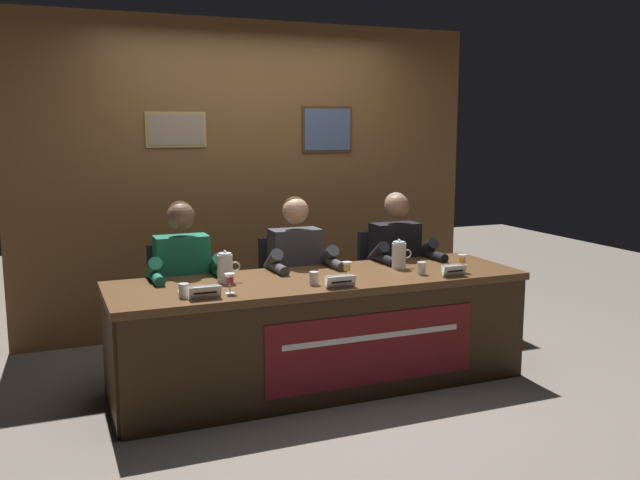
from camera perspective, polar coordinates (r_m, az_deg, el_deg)
ground_plane at (r=4.81m, az=0.00°, el=-11.75°), size 12.00×12.00×0.00m
wall_back_panelled at (r=5.92m, az=-5.53°, el=5.15°), size 3.97×0.14×2.60m
conference_table at (r=4.56m, az=0.56°, el=-6.27°), size 2.77×0.84×0.74m
chair_left at (r=5.00m, az=-11.49°, el=-5.76°), size 0.44×0.45×0.91m
panelist_left at (r=4.75m, az=-11.14°, el=-3.12°), size 0.51×0.48×1.24m
nameplate_left at (r=4.06m, az=-9.51°, el=-4.28°), size 0.19×0.06×0.08m
juice_glass_left at (r=4.16m, az=-7.47°, el=-3.26°), size 0.06×0.06×0.12m
water_cup_left at (r=4.11m, az=-11.20°, el=-4.19°), size 0.06×0.06×0.08m
chair_center at (r=5.21m, az=-2.52°, el=-4.97°), size 0.44×0.45×0.91m
panelist_center at (r=4.96m, az=-1.76°, el=-2.40°), size 0.51×0.48×1.24m
nameplate_center at (r=4.29m, az=1.73°, el=-3.44°), size 0.19×0.06×0.08m
juice_glass_center at (r=4.48m, az=2.24°, el=-2.29°), size 0.06×0.06×0.12m
water_cup_center at (r=4.36m, az=-0.50°, el=-3.25°), size 0.06×0.06×0.08m
chair_right at (r=5.53m, az=5.57°, el=-4.15°), size 0.44×0.45×0.91m
panelist_right at (r=5.30m, az=6.62°, el=-1.70°), size 0.51×0.48×1.24m
nameplate_right at (r=4.69m, az=10.99°, el=-2.50°), size 0.17×0.06×0.08m
juice_glass_right at (r=4.83m, az=11.67°, el=-1.63°), size 0.06×0.06×0.12m
water_cup_right at (r=4.72m, az=8.40°, el=-2.38°), size 0.06×0.06×0.08m
water_pitcher_left_side at (r=4.46m, az=-7.83°, el=-2.30°), size 0.15×0.10×0.21m
water_pitcher_right_side at (r=4.89m, az=6.56°, el=-1.25°), size 0.15×0.10×0.21m
document_stack_left at (r=4.20m, az=-10.18°, el=-4.33°), size 0.23×0.18×0.01m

